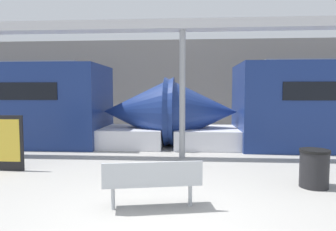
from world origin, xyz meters
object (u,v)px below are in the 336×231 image
trash_bin (314,168)px  support_column_near (182,95)px  poster_board (6,143)px  bench_near (152,180)px

trash_bin → support_column_near: size_ratio=0.21×
support_column_near → poster_board: bearing=-158.0°
trash_bin → support_column_near: bearing=137.0°
bench_near → support_column_near: (0.42, 4.19, 1.44)m
poster_board → support_column_near: size_ratio=0.37×
trash_bin → support_column_near: 4.27m
trash_bin → poster_board: poster_board is taller
bench_near → trash_bin: bench_near is taller
bench_near → poster_board: 4.77m
bench_near → support_column_near: size_ratio=0.45×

